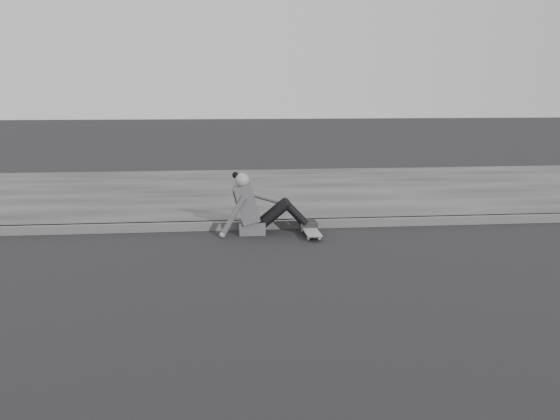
{
  "coord_description": "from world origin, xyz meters",
  "views": [
    {
      "loc": [
        -1.63,
        -6.28,
        1.96
      ],
      "look_at": [
        -0.78,
        1.38,
        0.5
      ],
      "focal_mm": 40.0,
      "sensor_mm": 36.0,
      "label": 1
    }
  ],
  "objects": [
    {
      "name": "sidewalk",
      "position": [
        0.0,
        5.6,
        0.06
      ],
      "size": [
        24.0,
        6.0,
        0.12
      ],
      "primitive_type": "cube",
      "color": "#3D3D3D",
      "rests_on": "ground"
    },
    {
      "name": "skateboard",
      "position": [
        -0.28,
        2.03,
        0.07
      ],
      "size": [
        0.2,
        0.78,
        0.09
      ],
      "color": "#A2A39D",
      "rests_on": "ground"
    },
    {
      "name": "curb",
      "position": [
        0.0,
        2.58,
        0.06
      ],
      "size": [
        24.0,
        0.16,
        0.12
      ],
      "primitive_type": "cube",
      "color": "#525252",
      "rests_on": "ground"
    },
    {
      "name": "ground",
      "position": [
        0.0,
        0.0,
        0.0
      ],
      "size": [
        80.0,
        80.0,
        0.0
      ],
      "primitive_type": "plane",
      "color": "black",
      "rests_on": "ground"
    },
    {
      "name": "seated_woman",
      "position": [
        -1.02,
        2.28,
        0.36
      ],
      "size": [
        1.38,
        0.46,
        0.88
      ],
      "color": "#4B4A4D",
      "rests_on": "ground"
    }
  ]
}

